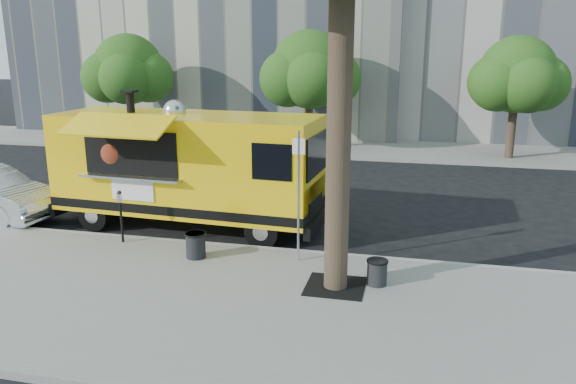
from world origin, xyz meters
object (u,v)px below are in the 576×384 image
at_px(parking_meter, 121,210).
at_px(trash_bin_left, 196,244).
at_px(sign_post, 299,189).
at_px(far_tree_c, 517,75).
at_px(trash_bin_right, 377,271).
at_px(far_tree_b, 310,70).
at_px(food_truck, 186,166).
at_px(far_tree_a, 128,69).

distance_m(parking_meter, trash_bin_left, 2.32).
bearing_deg(sign_post, trash_bin_left, -171.20).
bearing_deg(far_tree_c, trash_bin_right, -107.11).
height_order(far_tree_c, trash_bin_left, far_tree_c).
height_order(far_tree_b, food_truck, far_tree_b).
bearing_deg(parking_meter, trash_bin_right, -10.16).
bearing_deg(far_tree_a, trash_bin_left, -57.11).
bearing_deg(sign_post, far_tree_b, 100.15).
xyz_separation_m(sign_post, trash_bin_right, (1.86, -0.95, -1.41)).
relative_size(parking_meter, food_truck, 0.17).
distance_m(far_tree_b, trash_bin_right, 16.19).
bearing_deg(food_truck, far_tree_a, 127.64).
xyz_separation_m(sign_post, parking_meter, (-4.55, 0.20, -0.87)).
height_order(far_tree_b, trash_bin_left, far_tree_b).
bearing_deg(trash_bin_left, trash_bin_right, -7.90).
bearing_deg(far_tree_a, food_truck, -55.83).
bearing_deg(far_tree_c, trash_bin_left, -121.60).
height_order(far_tree_c, sign_post, far_tree_c).
bearing_deg(trash_bin_left, far_tree_c, 58.40).
xyz_separation_m(far_tree_a, food_truck, (7.96, -11.73, -2.02)).
distance_m(far_tree_c, trash_bin_right, 15.93).
relative_size(parking_meter, trash_bin_right, 2.50).
distance_m(sign_post, trash_bin_right, 2.52).
distance_m(far_tree_a, food_truck, 14.32).
relative_size(far_tree_c, food_truck, 0.68).
bearing_deg(far_tree_c, far_tree_b, 178.09).
distance_m(far_tree_b, parking_meter, 14.48).
distance_m(far_tree_c, parking_meter, 17.82).
distance_m(sign_post, parking_meter, 4.64).
bearing_deg(trash_bin_left, far_tree_b, 90.76).
distance_m(far_tree_b, sign_post, 14.61).
xyz_separation_m(far_tree_b, sign_post, (2.55, -14.25, -1.98)).
bearing_deg(far_tree_a, far_tree_b, 2.54).
bearing_deg(far_tree_a, sign_post, -50.17).
xyz_separation_m(far_tree_a, far_tree_b, (9.00, 0.40, 0.06)).
bearing_deg(parking_meter, far_tree_b, 81.90).
relative_size(far_tree_a, sign_post, 1.79).
distance_m(far_tree_a, far_tree_b, 9.01).
bearing_deg(far_tree_b, far_tree_c, -1.91).
relative_size(sign_post, food_truck, 0.39).
bearing_deg(trash_bin_right, far_tree_c, 72.89).
bearing_deg(sign_post, far_tree_c, 65.19).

